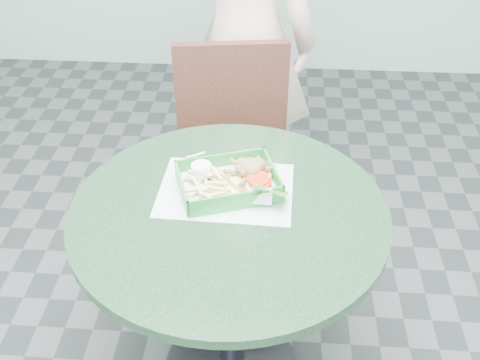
# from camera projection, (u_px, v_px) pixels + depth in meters

# --- Properties ---
(cafe_table) EXTENTS (0.91, 0.91, 0.75)m
(cafe_table) POSITION_uv_depth(u_px,v_px,m) (230.00, 256.00, 1.70)
(cafe_table) COLOR #2C2B34
(cafe_table) RESTS_ON floor
(dining_chair) EXTENTS (0.45, 0.45, 0.93)m
(dining_chair) POSITION_uv_depth(u_px,v_px,m) (230.00, 147.00, 2.26)
(dining_chair) COLOR black
(dining_chair) RESTS_ON floor
(diner_person) EXTENTS (0.84, 0.70, 1.97)m
(diner_person) POSITION_uv_depth(u_px,v_px,m) (244.00, 5.00, 2.26)
(diner_person) COLOR beige
(diner_person) RESTS_ON floor
(placemat) EXTENTS (0.40, 0.30, 0.00)m
(placemat) POSITION_uv_depth(u_px,v_px,m) (226.00, 195.00, 1.66)
(placemat) COLOR silver
(placemat) RESTS_ON cafe_table
(food_basket) EXTENTS (0.28, 0.21, 0.06)m
(food_basket) POSITION_uv_depth(u_px,v_px,m) (228.00, 190.00, 1.66)
(food_basket) COLOR #29883A
(food_basket) RESTS_ON placemat
(crab_sandwich) EXTENTS (0.13, 0.13, 0.07)m
(crab_sandwich) POSITION_uv_depth(u_px,v_px,m) (251.00, 180.00, 1.64)
(crab_sandwich) COLOR #E0C361
(crab_sandwich) RESTS_ON food_basket
(fries_pile) EXTENTS (0.13, 0.14, 0.04)m
(fries_pile) POSITION_uv_depth(u_px,v_px,m) (208.00, 184.00, 1.65)
(fries_pile) COLOR #DFD287
(fries_pile) RESTS_ON food_basket
(sauce_ramekin) EXTENTS (0.06, 0.06, 0.03)m
(sauce_ramekin) POSITION_uv_depth(u_px,v_px,m) (207.00, 170.00, 1.68)
(sauce_ramekin) COLOR white
(sauce_ramekin) RESTS_ON food_basket
(garnish_cup) EXTENTS (0.12, 0.11, 0.05)m
(garnish_cup) POSITION_uv_depth(u_px,v_px,m) (257.00, 198.00, 1.59)
(garnish_cup) COLOR white
(garnish_cup) RESTS_ON food_basket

